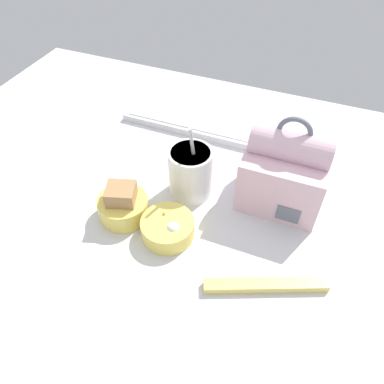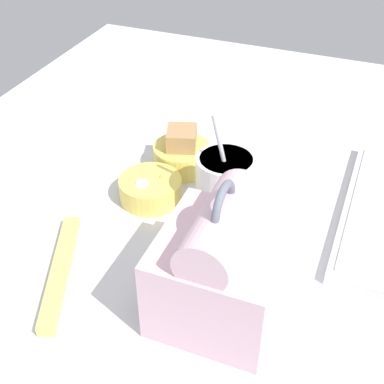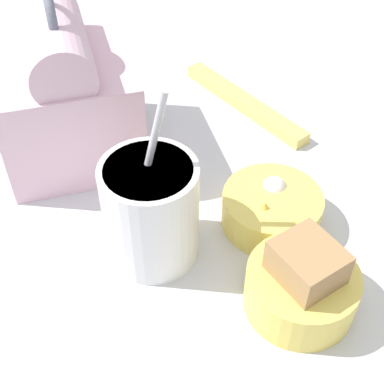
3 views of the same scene
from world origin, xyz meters
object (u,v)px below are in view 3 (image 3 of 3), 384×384
object	(u,v)px
bento_bowl_snacks	(271,209)
soup_cup	(151,210)
lunch_bag	(67,96)
chopstick_case	(244,102)
bento_bowl_sandwich	(302,285)

from	to	relation	value
bento_bowl_snacks	soup_cup	bearing A→B (deg)	91.49
bento_bowl_snacks	lunch_bag	bearing A→B (deg)	45.40
lunch_bag	chopstick_case	xyz separation A→B (cm)	(2.67, -23.43, -7.08)
lunch_bag	bento_bowl_sandwich	distance (cm)	34.46
soup_cup	chopstick_case	world-z (taller)	soup_cup
soup_cup	bento_bowl_sandwich	size ratio (longest dim) A/B	1.80
bento_bowl_sandwich	lunch_bag	bearing A→B (deg)	30.94
lunch_bag	bento_bowl_sandwich	xyz separation A→B (cm)	(-29.26, -17.54, -4.88)
lunch_bag	bento_bowl_sandwich	bearing A→B (deg)	-149.06
lunch_bag	bento_bowl_sandwich	size ratio (longest dim) A/B	2.00
soup_cup	chopstick_case	size ratio (longest dim) A/B	0.88
soup_cup	bento_bowl_snacks	world-z (taller)	soup_cup
soup_cup	lunch_bag	bearing A→B (deg)	17.01
bento_bowl_sandwich	chopstick_case	xyz separation A→B (cm)	(31.93, -5.89, -2.20)
bento_bowl_sandwich	chopstick_case	world-z (taller)	bento_bowl_sandwich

